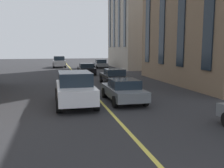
{
  "coord_description": "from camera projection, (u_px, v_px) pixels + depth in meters",
  "views": [
    {
      "loc": [
        -1.42,
        2.73,
        3.16
      ],
      "look_at": [
        9.23,
        0.21,
        1.6
      ],
      "focal_mm": 40.17,
      "sensor_mm": 36.0,
      "label": 1
    }
  ],
  "objects": [
    {
      "name": "building_right_near",
      "position": [
        220.0,
        17.0,
        22.93
      ],
      "size": [
        14.72,
        9.87,
        12.01
      ],
      "color": "#846B51",
      "rests_on": "ground_plane"
    },
    {
      "name": "car_grey_oncoming",
      "position": [
        101.0,
        64.0,
        40.91
      ],
      "size": [
        3.9,
        1.89,
        1.4
      ],
      "color": "slate",
      "rests_on": "ground_plane"
    },
    {
      "name": "car_black_parked_a",
      "position": [
        114.0,
        76.0,
        22.23
      ],
      "size": [
        4.4,
        1.95,
        1.37
      ],
      "color": "black",
      "rests_on": "ground_plane"
    },
    {
      "name": "car_silver_near",
      "position": [
        59.0,
        62.0,
        42.35
      ],
      "size": [
        4.7,
        2.14,
        1.88
      ],
      "color": "#B7BABF",
      "rests_on": "ground_plane"
    },
    {
      "name": "lane_centre_line",
      "position": [
        86.0,
        85.0,
        21.7
      ],
      "size": [
        80.0,
        0.16,
        0.01
      ],
      "color": "#D8C64C",
      "rests_on": "ground_plane"
    },
    {
      "name": "car_white_mid",
      "position": [
        75.0,
        88.0,
        13.95
      ],
      "size": [
        4.7,
        2.14,
        1.88
      ],
      "color": "silver",
      "rests_on": "ground_plane"
    },
    {
      "name": "car_black_far",
      "position": [
        86.0,
        69.0,
        30.76
      ],
      "size": [
        4.4,
        1.95,
        1.37
      ],
      "color": "black",
      "rests_on": "ground_plane"
    },
    {
      "name": "car_grey_parked_b",
      "position": [
        123.0,
        90.0,
        14.92
      ],
      "size": [
        4.4,
        1.95,
        1.37
      ],
      "color": "slate",
      "rests_on": "ground_plane"
    }
  ]
}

